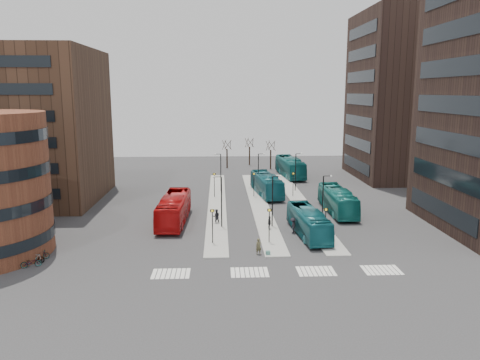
{
  "coord_description": "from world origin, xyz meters",
  "views": [
    {
      "loc": [
        -3.61,
        -35.45,
        15.93
      ],
      "look_at": [
        -1.05,
        21.97,
        5.0
      ],
      "focal_mm": 35.0,
      "sensor_mm": 36.0,
      "label": 1
    }
  ],
  "objects_px": {
    "teal_bus_d": "(290,167)",
    "commuter_a": "(216,217)",
    "teal_bus_a": "(308,222)",
    "commuter_c": "(293,225)",
    "red_bus": "(174,209)",
    "bicycle_far": "(40,254)",
    "traveller": "(259,246)",
    "suitcase": "(268,253)",
    "teal_bus_b": "(266,184)",
    "bicycle_near": "(31,262)",
    "bicycle_mid": "(36,258)",
    "teal_bus_c": "(337,200)",
    "commuter_b": "(269,223)"
  },
  "relations": [
    {
      "from": "suitcase",
      "to": "bicycle_far",
      "type": "relative_size",
      "value": 0.3
    },
    {
      "from": "teal_bus_d",
      "to": "bicycle_far",
      "type": "xyz_separation_m",
      "value": [
        -30.76,
        -43.08,
        -1.37
      ]
    },
    {
      "from": "red_bus",
      "to": "teal_bus_d",
      "type": "distance_m",
      "value": 36.25
    },
    {
      "from": "teal_bus_c",
      "to": "commuter_a",
      "type": "height_order",
      "value": "teal_bus_c"
    },
    {
      "from": "teal_bus_c",
      "to": "bicycle_near",
      "type": "relative_size",
      "value": 6.54
    },
    {
      "from": "teal_bus_a",
      "to": "commuter_c",
      "type": "xyz_separation_m",
      "value": [
        -1.59,
        0.98,
        -0.63
      ]
    },
    {
      "from": "commuter_a",
      "to": "red_bus",
      "type": "bearing_deg",
      "value": -16.32
    },
    {
      "from": "red_bus",
      "to": "traveller",
      "type": "xyz_separation_m",
      "value": [
        9.44,
        -11.87,
        -0.91
      ]
    },
    {
      "from": "teal_bus_b",
      "to": "commuter_c",
      "type": "bearing_deg",
      "value": -94.54
    },
    {
      "from": "red_bus",
      "to": "bicycle_mid",
      "type": "xyz_separation_m",
      "value": [
        -11.77,
        -13.22,
        -1.24
      ]
    },
    {
      "from": "commuter_a",
      "to": "commuter_c",
      "type": "relative_size",
      "value": 1.05
    },
    {
      "from": "commuter_b",
      "to": "commuter_a",
      "type": "bearing_deg",
      "value": 63.9
    },
    {
      "from": "teal_bus_b",
      "to": "teal_bus_d",
      "type": "height_order",
      "value": "teal_bus_d"
    },
    {
      "from": "red_bus",
      "to": "traveller",
      "type": "height_order",
      "value": "red_bus"
    },
    {
      "from": "commuter_b",
      "to": "teal_bus_d",
      "type": "bearing_deg",
      "value": -14.45
    },
    {
      "from": "bicycle_mid",
      "to": "commuter_b",
      "type": "bearing_deg",
      "value": -61.58
    },
    {
      "from": "red_bus",
      "to": "teal_bus_b",
      "type": "distance_m",
      "value": 19.86
    },
    {
      "from": "suitcase",
      "to": "commuter_b",
      "type": "distance_m",
      "value": 8.87
    },
    {
      "from": "red_bus",
      "to": "commuter_c",
      "type": "relative_size",
      "value": 7.05
    },
    {
      "from": "suitcase",
      "to": "commuter_c",
      "type": "xyz_separation_m",
      "value": [
        3.62,
        7.49,
        0.62
      ]
    },
    {
      "from": "red_bus",
      "to": "teal_bus_d",
      "type": "bearing_deg",
      "value": 60.8
    },
    {
      "from": "teal_bus_a",
      "to": "teal_bus_d",
      "type": "relative_size",
      "value": 0.83
    },
    {
      "from": "suitcase",
      "to": "traveller",
      "type": "distance_m",
      "value": 1.16
    },
    {
      "from": "commuter_b",
      "to": "traveller",
      "type": "bearing_deg",
      "value": 164.7
    },
    {
      "from": "teal_bus_d",
      "to": "commuter_a",
      "type": "xyz_separation_m",
      "value": [
        -13.8,
        -31.68,
        -0.9
      ]
    },
    {
      "from": "suitcase",
      "to": "teal_bus_b",
      "type": "xyz_separation_m",
      "value": [
        2.6,
        27.46,
        1.4
      ]
    },
    {
      "from": "commuter_b",
      "to": "teal_bus_c",
      "type": "bearing_deg",
      "value": -54.65
    },
    {
      "from": "bicycle_mid",
      "to": "traveller",
      "type": "bearing_deg",
      "value": -80.52
    },
    {
      "from": "teal_bus_c",
      "to": "commuter_b",
      "type": "distance_m",
      "value": 12.46
    },
    {
      "from": "teal_bus_b",
      "to": "commuter_a",
      "type": "xyz_separation_m",
      "value": [
        -7.73,
        -15.9,
        -0.74
      ]
    },
    {
      "from": "bicycle_far",
      "to": "red_bus",
      "type": "bearing_deg",
      "value": -52.99
    },
    {
      "from": "suitcase",
      "to": "teal_bus_a",
      "type": "height_order",
      "value": "teal_bus_a"
    },
    {
      "from": "bicycle_near",
      "to": "bicycle_mid",
      "type": "relative_size",
      "value": 1.1
    },
    {
      "from": "traveller",
      "to": "commuter_c",
      "type": "bearing_deg",
      "value": 48.77
    },
    {
      "from": "red_bus",
      "to": "teal_bus_a",
      "type": "relative_size",
      "value": 1.14
    },
    {
      "from": "commuter_c",
      "to": "red_bus",
      "type": "bearing_deg",
      "value": -105.1
    },
    {
      "from": "red_bus",
      "to": "commuter_c",
      "type": "height_order",
      "value": "red_bus"
    },
    {
      "from": "teal_bus_d",
      "to": "bicycle_near",
      "type": "relative_size",
      "value": 7.29
    },
    {
      "from": "traveller",
      "to": "commuter_a",
      "type": "distance_m",
      "value": 11.85
    },
    {
      "from": "red_bus",
      "to": "bicycle_mid",
      "type": "bearing_deg",
      "value": -129.29
    },
    {
      "from": "suitcase",
      "to": "teal_bus_c",
      "type": "relative_size",
      "value": 0.04
    },
    {
      "from": "teal_bus_d",
      "to": "bicycle_near",
      "type": "height_order",
      "value": "teal_bus_d"
    },
    {
      "from": "teal_bus_c",
      "to": "commuter_c",
      "type": "relative_size",
      "value": 6.67
    },
    {
      "from": "teal_bus_d",
      "to": "commuter_c",
      "type": "bearing_deg",
      "value": -102.85
    },
    {
      "from": "commuter_a",
      "to": "bicycle_far",
      "type": "bearing_deg",
      "value": 26.47
    },
    {
      "from": "traveller",
      "to": "teal_bus_d",
      "type": "bearing_deg",
      "value": 68.91
    },
    {
      "from": "red_bus",
      "to": "bicycle_far",
      "type": "height_order",
      "value": "red_bus"
    },
    {
      "from": "commuter_b",
      "to": "commuter_c",
      "type": "bearing_deg",
      "value": -119.03
    },
    {
      "from": "commuter_b",
      "to": "bicycle_mid",
      "type": "relative_size",
      "value": 1.01
    },
    {
      "from": "teal_bus_a",
      "to": "teal_bus_b",
      "type": "height_order",
      "value": "teal_bus_b"
    }
  ]
}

